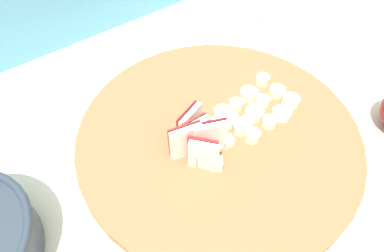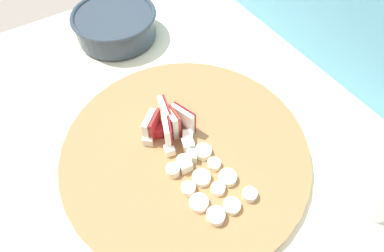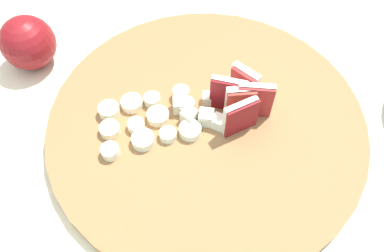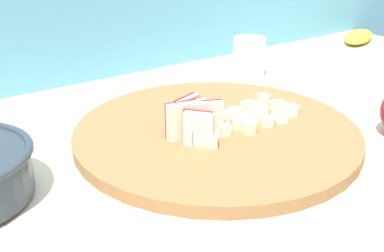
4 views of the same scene
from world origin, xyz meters
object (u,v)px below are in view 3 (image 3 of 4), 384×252
(apple_wedge_fan, at_px, (241,99))
(banana_slice_rows, at_px, (148,119))
(cutting_board, at_px, (206,122))
(apple_dice_pile, at_px, (213,104))
(whole_apple, at_px, (28,43))

(apple_wedge_fan, bearing_deg, banana_slice_rows, -0.23)
(banana_slice_rows, bearing_deg, cutting_board, 175.61)
(apple_wedge_fan, xyz_separation_m, apple_dice_pile, (0.04, -0.01, -0.02))
(whole_apple, bearing_deg, cutting_board, 146.91)
(apple_dice_pile, bearing_deg, banana_slice_rows, 5.92)
(apple_wedge_fan, distance_m, apple_dice_pile, 0.04)
(cutting_board, height_order, banana_slice_rows, banana_slice_rows)
(apple_wedge_fan, height_order, banana_slice_rows, apple_wedge_fan)
(banana_slice_rows, bearing_deg, whole_apple, -42.79)
(apple_dice_pile, bearing_deg, whole_apple, -29.45)
(apple_wedge_fan, bearing_deg, cutting_board, 6.77)
(apple_wedge_fan, distance_m, whole_apple, 0.32)
(cutting_board, distance_m, apple_dice_pile, 0.03)
(apple_wedge_fan, relative_size, whole_apple, 1.10)
(banana_slice_rows, bearing_deg, apple_wedge_fan, 179.77)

